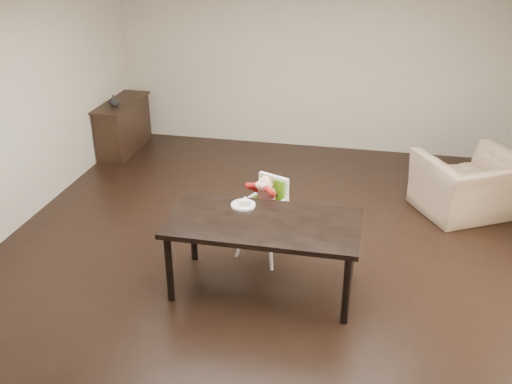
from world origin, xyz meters
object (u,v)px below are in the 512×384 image
high_chair (267,199)px  dining_table (263,228)px  sideboard (123,126)px  armchair (472,175)px

high_chair → dining_table: bearing=-59.3°
dining_table → high_chair: (-0.09, 0.65, -0.01)m
high_chair → sideboard: bearing=160.6°
dining_table → sideboard: 4.27m
armchair → sideboard: 5.10m
high_chair → armchair: size_ratio=0.81×
high_chair → sideboard: size_ratio=0.74×
dining_table → sideboard: sideboard is taller
dining_table → high_chair: 0.65m
sideboard → high_chair: bearing=-42.6°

